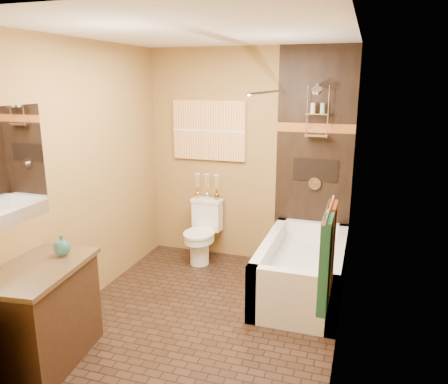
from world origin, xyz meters
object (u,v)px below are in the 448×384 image
at_px(sunset_painting, 209,130).
at_px(bathtub, 302,273).
at_px(toilet, 203,231).
at_px(vanity, 42,315).

height_order(sunset_painting, bathtub, sunset_painting).
distance_m(bathtub, toilet, 1.36).
bearing_deg(bathtub, vanity, -134.58).
xyz_separation_m(bathtub, toilet, (-1.27, 0.48, 0.15)).
distance_m(sunset_painting, bathtub, 1.97).
relative_size(sunset_painting, bathtub, 0.60).
bearing_deg(vanity, bathtub, 39.06).
xyz_separation_m(toilet, vanity, (-0.46, -2.23, 0.03)).
relative_size(toilet, vanity, 0.76).
bearing_deg(toilet, bathtub, -17.10).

